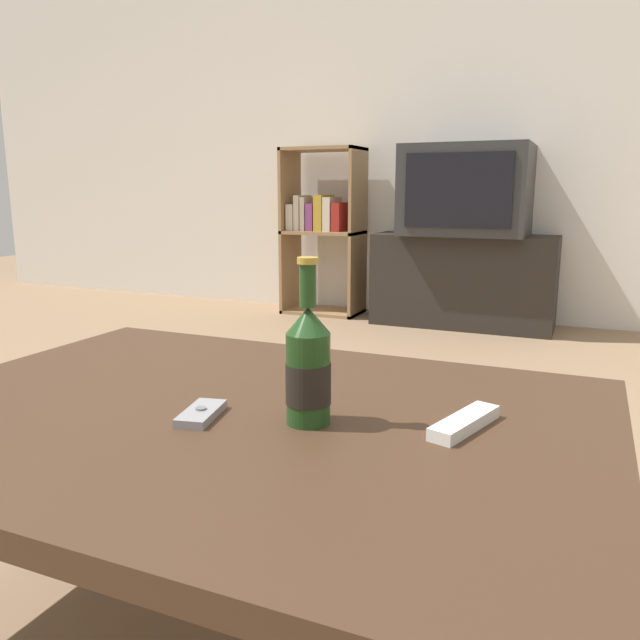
{
  "coord_description": "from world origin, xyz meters",
  "views": [
    {
      "loc": [
        0.53,
        -0.86,
        0.78
      ],
      "look_at": [
        0.03,
        0.29,
        0.52
      ],
      "focal_mm": 35.0,
      "sensor_mm": 36.0,
      "label": 1
    }
  ],
  "objects_px": {
    "beer_bottle": "(308,367)",
    "bookshelf": "(322,226)",
    "cell_phone": "(201,413)",
    "television": "(467,190)",
    "tv_stand": "(463,281)",
    "remote_control": "(465,423)"
  },
  "relations": [
    {
      "from": "bookshelf",
      "to": "cell_phone",
      "type": "distance_m",
      "value": 3.05
    },
    {
      "from": "television",
      "to": "cell_phone",
      "type": "relative_size",
      "value": 5.86
    },
    {
      "from": "beer_bottle",
      "to": "bookshelf",
      "type": "bearing_deg",
      "value": 112.94
    },
    {
      "from": "tv_stand",
      "to": "beer_bottle",
      "type": "relative_size",
      "value": 3.92
    },
    {
      "from": "tv_stand",
      "to": "cell_phone",
      "type": "height_order",
      "value": "tv_stand"
    },
    {
      "from": "beer_bottle",
      "to": "cell_phone",
      "type": "relative_size",
      "value": 2.24
    },
    {
      "from": "tv_stand",
      "to": "beer_bottle",
      "type": "xyz_separation_m",
      "value": [
        0.28,
        -2.78,
        0.24
      ]
    },
    {
      "from": "cell_phone",
      "to": "television",
      "type": "bearing_deg",
      "value": 80.18
    },
    {
      "from": "cell_phone",
      "to": "remote_control",
      "type": "bearing_deg",
      "value": 4.78
    },
    {
      "from": "bookshelf",
      "to": "cell_phone",
      "type": "relative_size",
      "value": 8.9
    },
    {
      "from": "cell_phone",
      "to": "remote_control",
      "type": "xyz_separation_m",
      "value": [
        0.4,
        0.12,
        0.0
      ]
    },
    {
      "from": "tv_stand",
      "to": "cell_phone",
      "type": "relative_size",
      "value": 8.78
    },
    {
      "from": "beer_bottle",
      "to": "cell_phone",
      "type": "distance_m",
      "value": 0.19
    },
    {
      "from": "tv_stand",
      "to": "bookshelf",
      "type": "relative_size",
      "value": 0.99
    },
    {
      "from": "cell_phone",
      "to": "tv_stand",
      "type": "bearing_deg",
      "value": 80.18
    },
    {
      "from": "tv_stand",
      "to": "cell_phone",
      "type": "bearing_deg",
      "value": -87.77
    },
    {
      "from": "cell_phone",
      "to": "remote_control",
      "type": "relative_size",
      "value": 0.7
    },
    {
      "from": "television",
      "to": "beer_bottle",
      "type": "distance_m",
      "value": 2.8
    },
    {
      "from": "bookshelf",
      "to": "beer_bottle",
      "type": "distance_m",
      "value": 3.06
    },
    {
      "from": "bookshelf",
      "to": "cell_phone",
      "type": "height_order",
      "value": "bookshelf"
    },
    {
      "from": "tv_stand",
      "to": "television",
      "type": "xyz_separation_m",
      "value": [
        -0.0,
        -0.0,
        0.52
      ]
    },
    {
      "from": "tv_stand",
      "to": "bookshelf",
      "type": "distance_m",
      "value": 0.96
    }
  ]
}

